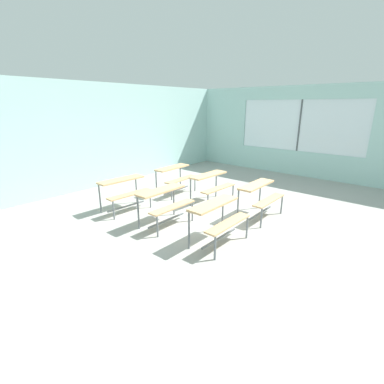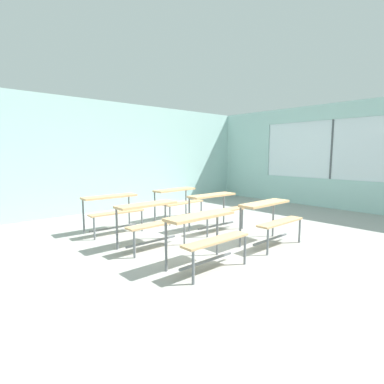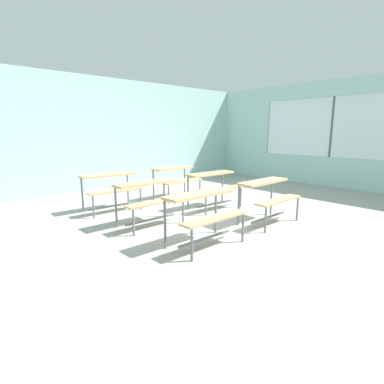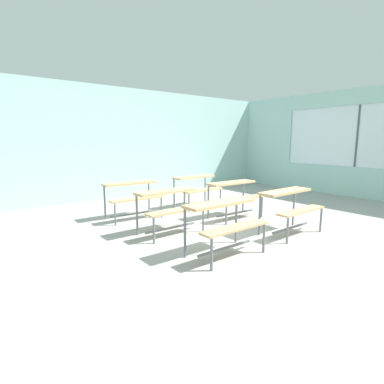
{
  "view_description": "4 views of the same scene",
  "coord_description": "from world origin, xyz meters",
  "px_view_note": "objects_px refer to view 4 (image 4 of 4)",
  "views": [
    {
      "loc": [
        -4.65,
        -2.95,
        2.38
      ],
      "look_at": [
        -0.18,
        0.87,
        0.51
      ],
      "focal_mm": 25.73,
      "sensor_mm": 36.0,
      "label": 1
    },
    {
      "loc": [
        -3.8,
        -3.3,
        1.6
      ],
      "look_at": [
        0.06,
        1.02,
        0.84
      ],
      "focal_mm": 28.0,
      "sensor_mm": 36.0,
      "label": 2
    },
    {
      "loc": [
        -3.8,
        -3.3,
        1.6
      ],
      "look_at": [
        0.02,
        0.94,
        0.43
      ],
      "focal_mm": 28.0,
      "sensor_mm": 36.0,
      "label": 3
    },
    {
      "loc": [
        -3.8,
        -3.3,
        1.6
      ],
      "look_at": [
        -0.46,
        0.97,
        0.66
      ],
      "focal_mm": 28.0,
      "sensor_mm": 36.0,
      "label": 4
    }
  ],
  "objects_px": {
    "desk_bench_r0c0": "(224,216)",
    "desk_bench_r2c0": "(132,191)",
    "desk_bench_r0c1": "(290,201)",
    "desk_bench_r2c1": "(197,184)",
    "desk_bench_r1c1": "(235,191)",
    "desk_bench_r1c0": "(170,201)"
  },
  "relations": [
    {
      "from": "desk_bench_r0c1",
      "to": "desk_bench_r2c0",
      "type": "height_order",
      "value": "same"
    },
    {
      "from": "desk_bench_r1c1",
      "to": "desk_bench_r2c0",
      "type": "relative_size",
      "value": 1.0
    },
    {
      "from": "desk_bench_r1c0",
      "to": "desk_bench_r2c1",
      "type": "bearing_deg",
      "value": 38.52
    },
    {
      "from": "desk_bench_r0c1",
      "to": "desk_bench_r1c0",
      "type": "xyz_separation_m",
      "value": [
        -1.63,
        1.28,
        0.0
      ]
    },
    {
      "from": "desk_bench_r0c0",
      "to": "desk_bench_r0c1",
      "type": "bearing_deg",
      "value": 0.5
    },
    {
      "from": "desk_bench_r1c0",
      "to": "desk_bench_r2c0",
      "type": "height_order",
      "value": "same"
    },
    {
      "from": "desk_bench_r0c0",
      "to": "desk_bench_r1c0",
      "type": "distance_m",
      "value": 1.29
    },
    {
      "from": "desk_bench_r1c0",
      "to": "desk_bench_r1c1",
      "type": "relative_size",
      "value": 0.98
    },
    {
      "from": "desk_bench_r1c1",
      "to": "desk_bench_r2c0",
      "type": "bearing_deg",
      "value": 145.75
    },
    {
      "from": "desk_bench_r0c1",
      "to": "desk_bench_r1c0",
      "type": "height_order",
      "value": "same"
    },
    {
      "from": "desk_bench_r2c1",
      "to": "desk_bench_r0c0",
      "type": "bearing_deg",
      "value": -124.23
    },
    {
      "from": "desk_bench_r0c1",
      "to": "desk_bench_r2c0",
      "type": "xyz_separation_m",
      "value": [
        -1.67,
        2.59,
        0.0
      ]
    },
    {
      "from": "desk_bench_r0c1",
      "to": "desk_bench_r1c1",
      "type": "distance_m",
      "value": 1.33
    },
    {
      "from": "desk_bench_r0c0",
      "to": "desk_bench_r2c0",
      "type": "height_order",
      "value": "same"
    },
    {
      "from": "desk_bench_r0c0",
      "to": "desk_bench_r2c1",
      "type": "distance_m",
      "value": 3.07
    },
    {
      "from": "desk_bench_r2c0",
      "to": "desk_bench_r0c0",
      "type": "bearing_deg",
      "value": -85.51
    },
    {
      "from": "desk_bench_r2c1",
      "to": "desk_bench_r2c0",
      "type": "bearing_deg",
      "value": 177.88
    },
    {
      "from": "desk_bench_r1c0",
      "to": "desk_bench_r2c0",
      "type": "relative_size",
      "value": 0.98
    },
    {
      "from": "desk_bench_r0c1",
      "to": "desk_bench_r2c1",
      "type": "bearing_deg",
      "value": 88.71
    },
    {
      "from": "desk_bench_r0c1",
      "to": "desk_bench_r1c1",
      "type": "height_order",
      "value": "same"
    },
    {
      "from": "desk_bench_r0c0",
      "to": "desk_bench_r2c0",
      "type": "xyz_separation_m",
      "value": [
        -0.09,
        2.6,
        0.0
      ]
    },
    {
      "from": "desk_bench_r0c1",
      "to": "desk_bench_r1c0",
      "type": "relative_size",
      "value": 1.0
    }
  ]
}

